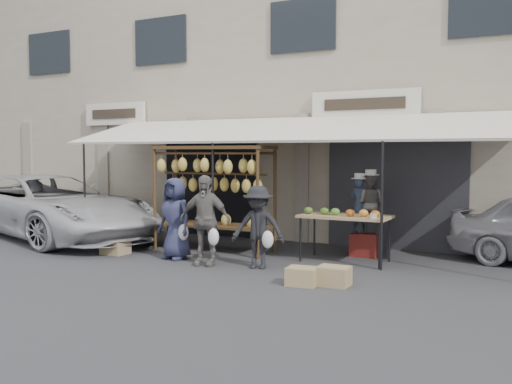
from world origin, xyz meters
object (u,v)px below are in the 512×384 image
customer_left (175,218)px  crate_far (115,246)px  produce_table (345,217)px  van (46,190)px  crate_near_a (302,276)px  customer_right (258,227)px  crate_near_b (334,276)px  vendor_left (360,205)px  vendor_right (370,203)px  customer_mid (205,220)px  banana_rack (212,178)px

customer_left → crate_far: customer_left is taller
produce_table → van: van is taller
crate_near_a → van: bearing=164.7°
produce_table → customer_right: bearing=-132.7°
customer_right → crate_near_b: size_ratio=2.99×
vendor_left → customer_left: (-3.13, -1.94, -0.23)m
crate_near_b → customer_left: bearing=168.3°
customer_left → vendor_left: bearing=44.5°
vendor_right → crate_near_b: 2.84m
vendor_left → crate_far: vendor_left is taller
crate_far → customer_right: bearing=0.7°
customer_mid → van: bearing=155.8°
vendor_left → crate_near_b: (0.40, -2.67, -0.88)m
vendor_left → crate_near_b: vendor_left is taller
vendor_right → van: size_ratio=0.22×
produce_table → crate_far: (-4.49, -1.34, -0.71)m
customer_left → customer_mid: customer_mid is taller
customer_right → crate_near_a: (1.22, -0.86, -0.61)m
vendor_right → crate_near_b: size_ratio=2.41×
crate_near_b → crate_far: size_ratio=0.95×
crate_near_a → crate_near_b: size_ratio=0.95×
crate_near_b → crate_far: (-4.96, 0.61, 0.01)m
customer_mid → vendor_right: bearing=31.6°
produce_table → van: bearing=180.0°
crate_far → van: van is taller
banana_rack → produce_table: 2.97m
customer_mid → vendor_left: bearing=34.2°
customer_right → van: 6.83m
customer_mid → banana_rack: bearing=106.3°
produce_table → customer_left: bearing=-158.2°
banana_rack → produce_table: size_ratio=1.53×
vendor_right → crate_far: size_ratio=2.30×
customer_right → crate_near_b: bearing=-35.2°
vendor_left → van: van is taller
customer_mid → van: van is taller
customer_mid → crate_far: customer_mid is taller
banana_rack → crate_near_b: size_ratio=5.18×
produce_table → crate_near_b: bearing=-76.4°
banana_rack → customer_mid: size_ratio=1.54×
van → produce_table: bearing=-71.1°
vendor_left → vendor_right: vendor_right is taller
customer_mid → customer_right: customer_mid is taller
customer_mid → customer_right: size_ratio=1.12×
vendor_right → customer_left: 3.89m
van → customer_right: bearing=-82.1°
banana_rack → customer_mid: bearing=-64.1°
vendor_left → crate_near_b: bearing=113.0°
customer_right → crate_near_a: 1.61m
customer_mid → van: size_ratio=0.31×
vendor_left → customer_right: (-1.27, -2.02, -0.28)m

